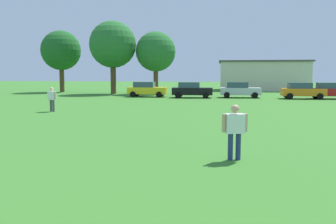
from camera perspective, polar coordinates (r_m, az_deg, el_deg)
name	(u,v)px	position (r m, az deg, el deg)	size (l,w,h in m)	color
ground_plane	(190,103)	(31.33, 3.51, 1.45)	(160.00, 160.00, 0.00)	#387528
adult_bystander	(235,127)	(10.88, 10.73, -2.44)	(0.78, 0.46, 1.70)	navy
bystander_midfield	(52,97)	(25.59, -18.25, 2.29)	(0.75, 0.49, 1.67)	#4C4C51
parked_car_yellow_0	(147,89)	(39.72, -3.47, 3.70)	(4.30, 2.02, 1.68)	yellow
parked_car_black_1	(192,90)	(38.24, 3.85, 3.60)	(4.30, 2.02, 1.68)	black
parked_car_silver_2	(240,90)	(39.07, 11.49, 3.55)	(4.30, 2.02, 1.68)	silver
parked_car_orange_3	(302,91)	(39.02, 20.86, 3.26)	(4.30, 2.02, 1.68)	orange
parked_car_red_4	(331,91)	(40.13, 24.91, 3.16)	(4.30, 2.02, 1.68)	red
tree_far_left	(61,51)	(52.00, -16.91, 9.47)	(5.48, 5.48, 8.54)	brown
tree_center	(113,45)	(46.17, -8.93, 10.70)	(5.94, 5.94, 9.26)	brown
tree_far_right	(156,52)	(45.61, -2.00, 9.70)	(5.09, 5.09, 7.94)	brown
house_left	(262,76)	(57.05, 14.99, 5.70)	(13.37, 8.75, 4.52)	beige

